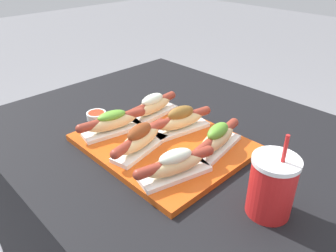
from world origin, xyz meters
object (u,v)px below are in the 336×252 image
hot_dog_0 (112,122)px  hot_dog_5 (217,138)px  serving_tray (163,143)px  drink_cup (272,186)px  hot_dog_2 (175,164)px  hot_dog_3 (152,106)px  sauce_bowl (96,115)px  hot_dog_4 (181,120)px  hot_dog_1 (140,139)px

hot_dog_0 → hot_dog_5: hot_dog_5 is taller
serving_tray → drink_cup: (0.35, -0.02, 0.06)m
hot_dog_2 → hot_dog_0: bearing=176.7°
hot_dog_3 → sauce_bowl: hot_dog_3 is taller
hot_dog_2 → drink_cup: 0.22m
serving_tray → sauce_bowl: bearing=-170.8°
hot_dog_4 → serving_tray: bearing=-85.8°
hot_dog_4 → drink_cup: bearing=-14.8°
hot_dog_0 → drink_cup: bearing=6.7°
serving_tray → hot_dog_3: (-0.14, 0.08, 0.04)m
hot_dog_1 → hot_dog_3: size_ratio=0.98×
hot_dog_2 → hot_dog_4: hot_dog_4 is taller
hot_dog_3 → hot_dog_4: bearing=-0.9°
hot_dog_3 → hot_dog_5: size_ratio=1.01×
hot_dog_4 → hot_dog_5: 0.14m
hot_dog_1 → hot_dog_5: bearing=47.1°
hot_dog_3 → hot_dog_5: bearing=-1.2°
hot_dog_0 → serving_tray: bearing=27.9°
hot_dog_0 → hot_dog_2: hot_dog_2 is taller
hot_dog_1 → hot_dog_2: hot_dog_1 is taller
hot_dog_2 → hot_dog_3: same height
hot_dog_4 → drink_cup: size_ratio=1.09×
hot_dog_4 → hot_dog_2: bearing=-49.2°
serving_tray → hot_dog_0: size_ratio=2.05×
hot_dog_0 → hot_dog_3: hot_dog_3 is taller
serving_tray → hot_dog_4: size_ratio=2.05×
sauce_bowl → hot_dog_4: bearing=24.4°
hot_dog_0 → hot_dog_3: 0.15m
hot_dog_3 → drink_cup: bearing=-11.2°
drink_cup → hot_dog_4: bearing=165.2°
drink_cup → hot_dog_5: bearing=157.2°
hot_dog_4 → hot_dog_0: bearing=-131.3°
serving_tray → drink_cup: bearing=-2.7°
serving_tray → hot_dog_1: bearing=-95.1°
serving_tray → sauce_bowl: sauce_bowl is taller
hot_dog_2 → drink_cup: drink_cup is taller
hot_dog_0 → hot_dog_3: bearing=89.4°
hot_dog_0 → sauce_bowl: hot_dog_0 is taller
hot_dog_5 → sauce_bowl: (-0.41, -0.12, -0.04)m
hot_dog_2 → hot_dog_4: size_ratio=0.99×
hot_dog_1 → hot_dog_3: (-0.13, 0.16, -0.00)m
hot_dog_0 → hot_dog_3: size_ratio=0.99×
serving_tray → hot_dog_1: hot_dog_1 is taller
hot_dog_5 → drink_cup: size_ratio=1.09×
hot_dog_4 → hot_dog_5: size_ratio=0.99×
hot_dog_5 → hot_dog_3: bearing=178.8°
hot_dog_1 → hot_dog_5: (0.14, 0.15, -0.00)m
hot_dog_0 → hot_dog_4: bearing=48.7°
serving_tray → hot_dog_1: (-0.01, -0.08, 0.04)m
serving_tray → hot_dog_5: hot_dog_5 is taller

